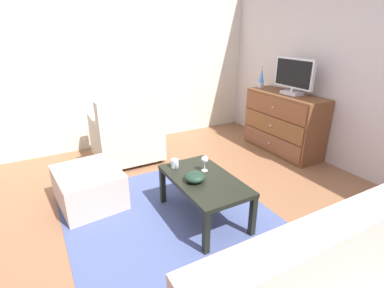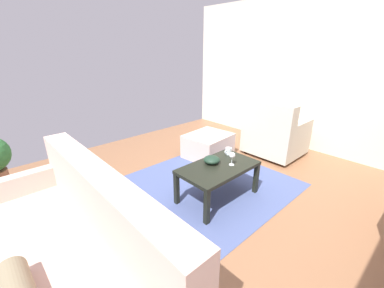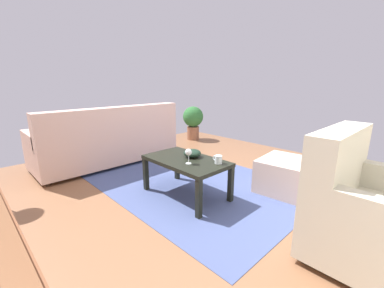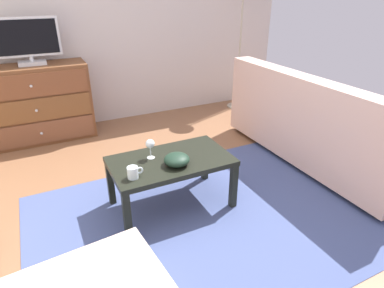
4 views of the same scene
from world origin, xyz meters
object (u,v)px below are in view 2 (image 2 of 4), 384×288
ottoman (208,145)px  couch_large (74,252)px  wine_glass (232,156)px  bowl_decorative (212,160)px  armchair (274,134)px  mug (228,151)px  coffee_table (218,170)px

ottoman → couch_large: bearing=22.6°
wine_glass → ottoman: wine_glass is taller
bowl_decorative → couch_large: bearing=6.8°
armchair → ottoman: size_ratio=1.32×
wine_glass → armchair: size_ratio=0.17×
armchair → mug: bearing=4.1°
bowl_decorative → armchair: size_ratio=0.21×
bowl_decorative → wine_glass: bearing=126.1°
armchair → bowl_decorative: bearing=4.4°
mug → armchair: size_ratio=0.12×
coffee_table → mug: bearing=-157.8°
wine_glass → ottoman: 1.25m
couch_large → ottoman: bearing=-157.4°
mug → wine_glass: bearing=47.0°
wine_glass → couch_large: bearing=0.3°
coffee_table → mug: 0.38m
ottoman → bowl_decorative: bearing=45.8°
wine_glass → couch_large: couch_large is taller
wine_glass → mug: (-0.21, -0.22, -0.07)m
bowl_decorative → ottoman: (-0.80, -0.82, -0.28)m
bowl_decorative → coffee_table: bearing=93.5°
coffee_table → ottoman: 1.23m
bowl_decorative → couch_large: size_ratio=0.09×
wine_glass → bowl_decorative: size_ratio=0.81×
coffee_table → armchair: (-1.63, -0.23, -0.01)m
mug → armchair: armchair is taller
wine_glass → mug: size_ratio=1.38×
bowl_decorative → mug: bearing=-174.2°
mug → bowl_decorative: bearing=5.8°
mug → couch_large: couch_large is taller
coffee_table → mug: size_ratio=8.16×
coffee_table → ottoman: size_ratio=1.33×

